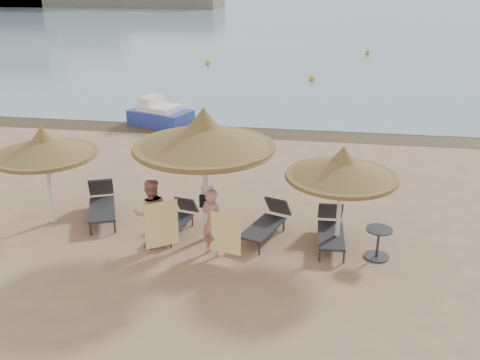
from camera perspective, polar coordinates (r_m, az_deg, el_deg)
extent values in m
plane|color=#A77B58|center=(12.75, -3.39, -7.05)|extent=(160.00, 160.00, 0.00)
cube|color=slate|center=(91.13, 7.81, 17.76)|extent=(200.00, 140.00, 0.03)
cube|color=#473823|center=(21.34, 1.95, 5.07)|extent=(200.00, 1.60, 0.01)
cylinder|color=silver|center=(14.33, -19.62, -0.84)|extent=(0.11, 0.11, 1.87)
cone|color=olive|center=(13.95, -20.20, 3.46)|extent=(2.59, 2.59, 0.49)
cone|color=olive|center=(13.87, -20.36, 4.61)|extent=(0.62, 0.62, 0.40)
cylinder|color=olive|center=(14.02, -20.08, 2.56)|extent=(2.54, 2.54, 0.09)
cylinder|color=silver|center=(12.58, -3.70, -1.44)|extent=(0.14, 0.14, 2.38)
cone|color=olive|center=(12.08, -3.86, 4.84)|extent=(3.29, 3.29, 0.62)
cone|color=olive|center=(11.98, -3.91, 6.56)|extent=(0.79, 0.79, 0.51)
cylinder|color=olive|center=(12.17, -3.83, 3.52)|extent=(3.22, 3.22, 0.11)
cylinder|color=silver|center=(12.44, 10.50, -3.44)|extent=(0.10, 0.10, 1.83)
cone|color=olive|center=(12.01, 10.86, 1.35)|extent=(2.53, 2.53, 0.48)
cone|color=olive|center=(11.92, 10.95, 2.65)|extent=(0.61, 0.61, 0.39)
cylinder|color=olive|center=(12.09, 10.78, 0.35)|extent=(2.48, 2.48, 0.09)
cylinder|color=#313034|center=(13.64, -15.65, -5.16)|extent=(0.05, 0.05, 0.29)
cylinder|color=#313034|center=(13.62, -13.20, -4.95)|extent=(0.05, 0.05, 0.29)
cylinder|color=#313034|center=(14.96, -15.57, -2.69)|extent=(0.05, 0.05, 0.29)
cylinder|color=#313034|center=(14.94, -13.34, -2.50)|extent=(0.05, 0.05, 0.29)
cube|color=black|center=(14.26, -14.51, -3.04)|extent=(1.20, 1.69, 0.06)
cube|color=black|center=(15.00, -14.61, -0.74)|extent=(0.76, 0.65, 0.59)
cylinder|color=#313034|center=(12.93, -9.29, -6.29)|extent=(0.04, 0.04, 0.24)
cylinder|color=#313034|center=(12.72, -7.38, -6.67)|extent=(0.04, 0.04, 0.24)
cylinder|color=#313034|center=(13.86, -6.90, -4.13)|extent=(0.04, 0.04, 0.24)
cylinder|color=#313034|center=(13.67, -5.10, -4.44)|extent=(0.04, 0.04, 0.24)
cube|color=black|center=(13.25, -7.08, -4.70)|extent=(0.77, 1.36, 0.05)
cube|color=black|center=(13.77, -5.71, -2.64)|extent=(0.59, 0.46, 0.49)
cylinder|color=#313034|center=(12.54, -0.14, -6.83)|extent=(0.05, 0.05, 0.27)
cylinder|color=#313034|center=(12.32, 2.08, -7.40)|extent=(0.05, 0.05, 0.27)
cylinder|color=#313034|center=(13.61, 2.61, -4.43)|extent=(0.05, 0.05, 0.27)
cylinder|color=#313034|center=(13.40, 4.68, -4.91)|extent=(0.05, 0.05, 0.27)
cube|color=black|center=(12.92, 2.46, -5.11)|extent=(1.05, 1.56, 0.06)
cube|color=black|center=(13.51, 4.08, -2.80)|extent=(0.70, 0.58, 0.55)
cylinder|color=#313034|center=(12.18, 8.47, -8.03)|extent=(0.05, 0.05, 0.27)
cylinder|color=#313034|center=(12.21, 11.02, -8.13)|extent=(0.05, 0.05, 0.27)
cylinder|color=#313034|center=(13.36, 8.39, -5.18)|extent=(0.05, 0.05, 0.27)
cylinder|color=#313034|center=(13.39, 10.69, -5.27)|extent=(0.05, 0.05, 0.27)
cube|color=black|center=(12.74, 9.68, -5.84)|extent=(0.64, 1.46, 0.06)
cube|color=black|center=(13.40, 9.62, -3.30)|extent=(0.61, 0.43, 0.54)
cylinder|color=#313034|center=(12.65, 14.35, -7.91)|extent=(0.56, 0.56, 0.04)
cylinder|color=#313034|center=(12.49, 14.49, -6.56)|extent=(0.06, 0.06, 0.68)
cylinder|color=#313034|center=(12.33, 14.64, -5.14)|extent=(0.60, 0.60, 0.03)
imported|color=tan|center=(12.48, -9.49, -2.99)|extent=(1.04, 0.85, 1.95)
imported|color=tan|center=(12.00, -2.96, -3.96)|extent=(1.02, 0.89, 1.87)
cube|color=yellow|center=(12.17, -8.36, -4.69)|extent=(0.65, 0.48, 1.11)
cube|color=yellow|center=(11.83, -1.52, -5.71)|extent=(0.69, 0.17, 0.99)
cube|color=white|center=(12.76, -3.52, -1.32)|extent=(0.29, 0.19, 0.35)
cube|color=black|center=(12.49, -3.84, -2.29)|extent=(0.23, 0.09, 0.31)
cube|color=#293894|center=(22.63, -8.45, 6.62)|extent=(2.82, 2.23, 0.62)
cube|color=white|center=(22.53, -8.50, 7.57)|extent=(1.90, 1.70, 0.28)
cube|color=white|center=(22.74, -9.44, 8.31)|extent=(0.88, 1.14, 0.39)
sphere|color=gold|center=(36.69, -3.46, 12.41)|extent=(0.36, 0.36, 0.36)
sphere|color=gold|center=(42.24, 13.47, 13.10)|extent=(0.34, 0.34, 0.34)
sphere|color=gold|center=(31.57, 7.67, 10.70)|extent=(0.33, 0.33, 0.33)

